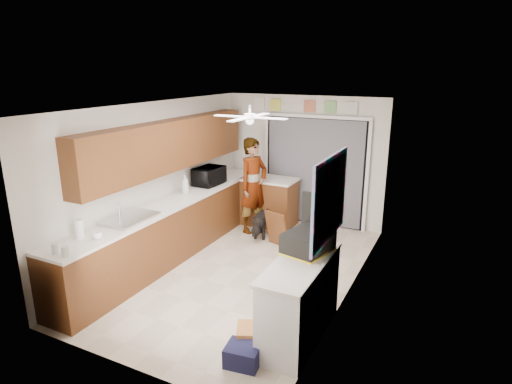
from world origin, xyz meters
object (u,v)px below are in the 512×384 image
(paper_towel_roll, at_px, (79,229))
(navy_crate, at_px, (243,355))
(man, at_px, (253,186))
(soap_bottle, at_px, (185,184))
(cardboard_box, at_px, (256,338))
(cup, at_px, (97,235))
(microwave, at_px, (209,176))
(suitcase, at_px, (308,242))
(dog, at_px, (262,224))

(paper_towel_roll, bearing_deg, navy_crate, -3.34)
(man, bearing_deg, soap_bottle, 164.03)
(navy_crate, distance_m, man, 3.92)
(paper_towel_roll, height_order, cardboard_box, paper_towel_roll)
(soap_bottle, relative_size, cardboard_box, 0.78)
(cup, bearing_deg, microwave, 92.67)
(navy_crate, relative_size, man, 0.20)
(suitcase, relative_size, dog, 0.92)
(suitcase, bearing_deg, cardboard_box, -101.33)
(microwave, xyz_separation_m, cardboard_box, (2.30, -2.73, -0.97))
(navy_crate, bearing_deg, cardboard_box, 90.00)
(paper_towel_roll, bearing_deg, man, 77.02)
(suitcase, xyz_separation_m, cardboard_box, (-0.32, -0.73, -0.93))
(paper_towel_roll, height_order, man, man)
(cardboard_box, height_order, navy_crate, cardboard_box)
(microwave, height_order, man, man)
(navy_crate, bearing_deg, paper_towel_roll, 176.66)
(soap_bottle, distance_m, cardboard_box, 3.30)
(cup, height_order, dog, cup)
(soap_bottle, height_order, cardboard_box, soap_bottle)
(paper_towel_roll, xyz_separation_m, suitcase, (2.71, 0.89, 0.00))
(suitcase, distance_m, man, 3.13)
(man, bearing_deg, cardboard_box, -134.77)
(navy_crate, bearing_deg, man, 114.97)
(cup, xyz_separation_m, dog, (0.82, 3.08, -0.74))
(suitcase, height_order, man, man)
(cup, bearing_deg, navy_crate, -5.63)
(soap_bottle, height_order, suitcase, soap_bottle)
(suitcase, bearing_deg, microwave, 155.08)
(paper_towel_roll, relative_size, cardboard_box, 0.58)
(dog, bearing_deg, navy_crate, -74.55)
(microwave, bearing_deg, dog, -72.54)
(dog, bearing_deg, soap_bottle, -145.06)
(cardboard_box, distance_m, man, 3.65)
(soap_bottle, height_order, cup, soap_bottle)
(cup, relative_size, navy_crate, 0.34)
(paper_towel_roll, relative_size, dog, 0.39)
(soap_bottle, distance_m, suitcase, 3.01)
(soap_bottle, relative_size, cup, 2.71)
(microwave, xyz_separation_m, man, (0.68, 0.45, -0.21))
(cup, distance_m, navy_crate, 2.35)
(cardboard_box, bearing_deg, navy_crate, -90.00)
(microwave, relative_size, navy_crate, 1.64)
(paper_towel_roll, distance_m, suitcase, 2.85)
(suitcase, height_order, cardboard_box, suitcase)
(cup, height_order, cardboard_box, cup)
(soap_bottle, xyz_separation_m, cup, (0.20, -2.17, -0.12))
(microwave, height_order, dog, microwave)
(cup, bearing_deg, soap_bottle, 95.25)
(suitcase, bearing_deg, soap_bottle, 165.73)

